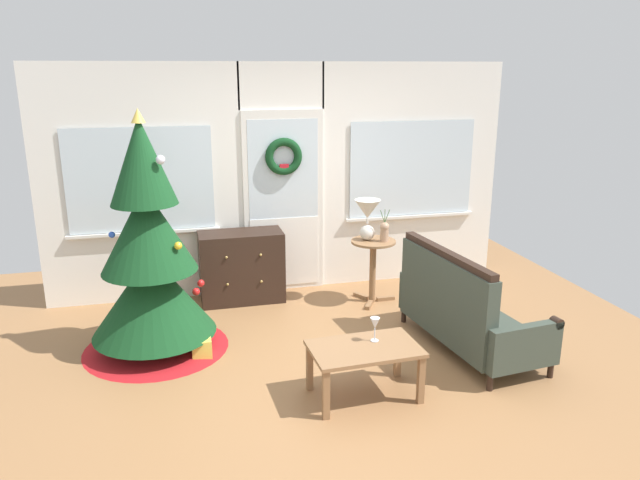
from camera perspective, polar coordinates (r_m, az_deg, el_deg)
ground_plane at (r=5.28m, az=0.94°, el=-12.16°), size 6.76×6.76×0.00m
back_wall_with_door at (r=6.79m, az=-3.55°, el=5.74°), size 5.20×0.19×2.55m
christmas_tree at (r=5.55m, az=-15.76°, el=-2.17°), size 1.31×1.31×2.17m
dresser_cabinet at (r=6.66m, az=-7.40°, el=-2.51°), size 0.90×0.45×0.78m
settee_sofa at (r=5.63m, az=13.25°, el=-6.49°), size 0.88×1.63×0.96m
side_table at (r=6.56m, az=5.02°, el=-1.75°), size 0.50×0.48×0.70m
table_lamp at (r=6.44m, az=4.50°, el=2.45°), size 0.28×0.28×0.44m
flower_vase at (r=6.44m, az=6.10°, el=0.87°), size 0.11×0.10×0.35m
coffee_table at (r=4.76m, az=4.22°, el=-10.71°), size 0.86×0.56×0.42m
wine_glass at (r=4.77m, az=5.21°, el=-7.92°), size 0.08×0.08×0.20m
gift_box at (r=5.55m, az=-11.10°, el=-9.99°), size 0.17×0.16×0.17m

